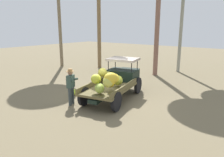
# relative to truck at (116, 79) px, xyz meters

# --- Properties ---
(ground_plane) EXTENTS (60.00, 60.00, 0.00)m
(ground_plane) POSITION_rel_truck_xyz_m (-0.45, 0.05, -0.93)
(ground_plane) COLOR #72654A
(truck) EXTENTS (4.64, 2.50, 1.87)m
(truck) POSITION_rel_truck_xyz_m (0.00, 0.00, 0.00)
(truck) COLOR black
(truck) RESTS_ON ground
(farmer) EXTENTS (0.56, 0.52, 1.66)m
(farmer) POSITION_rel_truck_xyz_m (-2.06, 1.00, 0.01)
(farmer) COLOR #384143
(farmer) RESTS_ON ground
(loose_banana_bunch) EXTENTS (0.58, 0.53, 0.33)m
(loose_banana_bunch) POSITION_rel_truck_xyz_m (-1.10, 1.98, -0.77)
(loose_banana_bunch) COLOR #ADD234
(loose_banana_bunch) RESTS_ON ground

